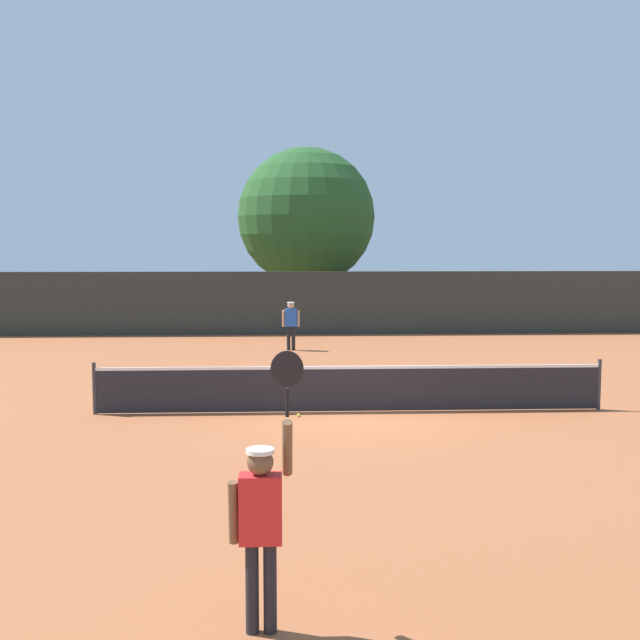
% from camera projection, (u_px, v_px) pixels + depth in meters
% --- Properties ---
extents(ground_plane, '(120.00, 120.00, 0.00)m').
position_uv_depth(ground_plane, '(350.00, 412.00, 16.36)').
color(ground_plane, '#9E5633').
extents(tennis_net, '(10.56, 0.08, 1.07)m').
position_uv_depth(tennis_net, '(350.00, 387.00, 16.31)').
color(tennis_net, '#232328').
rests_on(tennis_net, ground).
extents(perimeter_fence, '(39.95, 0.12, 2.42)m').
position_uv_depth(perimeter_fence, '(320.00, 303.00, 30.22)').
color(perimeter_fence, '#2D332D').
rests_on(perimeter_fence, ground).
extents(player_serving, '(0.67, 0.40, 2.54)m').
position_uv_depth(player_serving, '(262.00, 511.00, 6.98)').
color(player_serving, red).
rests_on(player_serving, ground).
extents(player_receiving, '(0.57, 0.23, 1.58)m').
position_uv_depth(player_receiving, '(291.00, 321.00, 25.77)').
color(player_receiving, blue).
rests_on(player_receiving, ground).
extents(tennis_ball, '(0.07, 0.07, 0.07)m').
position_uv_depth(tennis_ball, '(299.00, 415.00, 15.88)').
color(tennis_ball, '#CCE033').
rests_on(tennis_ball, ground).
extents(large_tree, '(6.24, 6.24, 7.81)m').
position_uv_depth(large_tree, '(306.00, 217.00, 35.76)').
color(large_tree, brown).
rests_on(large_tree, ground).
extents(parked_car_near, '(2.26, 4.35, 1.69)m').
position_uv_depth(parked_car_near, '(242.00, 299.00, 38.44)').
color(parked_car_near, black).
rests_on(parked_car_near, ground).
extents(parked_car_mid, '(1.94, 4.22, 1.69)m').
position_uv_depth(parked_car_mid, '(356.00, 303.00, 35.85)').
color(parked_car_mid, navy).
rests_on(parked_car_mid, ground).
extents(parked_car_far, '(2.14, 4.30, 1.69)m').
position_uv_depth(parked_car_far, '(523.00, 298.00, 39.42)').
color(parked_car_far, black).
rests_on(parked_car_far, ground).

